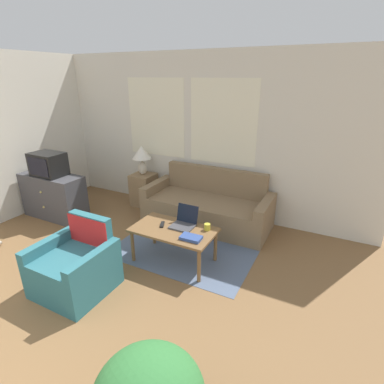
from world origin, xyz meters
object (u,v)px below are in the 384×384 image
at_px(tv_remote, 162,224).
at_px(coffee_table, 174,232).
at_px(table_lamp, 142,155).
at_px(armchair, 77,267).
at_px(book_red, 191,238).
at_px(television, 48,164).
at_px(laptop, 184,222).
at_px(couch, 208,207).
at_px(cup_navy, 207,227).

bearing_deg(tv_remote, coffee_table, -6.18).
height_order(table_lamp, tv_remote, table_lamp).
bearing_deg(armchair, book_red, 39.28).
distance_m(book_red, tv_remote, 0.50).
height_order(television, laptop, television).
relative_size(television, tv_remote, 3.40).
relative_size(couch, coffee_table, 1.92).
bearing_deg(couch, armchair, -106.48).
bearing_deg(coffee_table, table_lamp, 136.82).
bearing_deg(armchair, tv_remote, 61.85).
distance_m(television, coffee_table, 2.49).
height_order(armchair, table_lamp, table_lamp).
relative_size(book_red, tv_remote, 1.62).
height_order(table_lamp, laptop, table_lamp).
distance_m(table_lamp, tv_remote, 1.84).
xyz_separation_m(armchair, book_red, (0.99, 0.81, 0.21)).
bearing_deg(cup_navy, tv_remote, -165.32).
height_order(couch, book_red, couch).
bearing_deg(laptop, coffee_table, -118.74).
distance_m(laptop, book_red, 0.35).
bearing_deg(laptop, table_lamp, 141.45).
height_order(armchair, television, television).
xyz_separation_m(table_lamp, coffee_table, (1.40, -1.32, -0.53)).
bearing_deg(tv_remote, book_red, -16.25).
height_order(table_lamp, cup_navy, table_lamp).
distance_m(table_lamp, coffee_table, 1.99).
bearing_deg(cup_navy, book_red, -104.97).
bearing_deg(table_lamp, television, -133.24).
height_order(television, table_lamp, same).
xyz_separation_m(couch, laptop, (0.14, -1.05, 0.25)).
relative_size(television, table_lamp, 1.01).
distance_m(coffee_table, tv_remote, 0.19).
distance_m(television, table_lamp, 1.50).
distance_m(coffee_table, laptop, 0.19).
bearing_deg(couch, tv_remote, -95.76).
distance_m(television, tv_remote, 2.30).
bearing_deg(coffee_table, television, 174.77).
distance_m(armchair, tv_remote, 1.10).
height_order(television, cup_navy, television).
bearing_deg(cup_navy, armchair, -134.21).
bearing_deg(laptop, tv_remote, -154.96).
xyz_separation_m(coffee_table, laptop, (0.08, 0.14, 0.11)).
height_order(table_lamp, coffee_table, table_lamp).
xyz_separation_m(book_red, tv_remote, (-0.48, 0.14, -0.01)).
bearing_deg(book_red, coffee_table, 158.26).
distance_m(table_lamp, book_red, 2.28).
xyz_separation_m(laptop, book_red, (0.23, -0.26, -0.04)).
xyz_separation_m(table_lamp, laptop, (1.48, -1.18, -0.42)).
height_order(laptop, book_red, laptop).
bearing_deg(coffee_table, book_red, -21.74).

